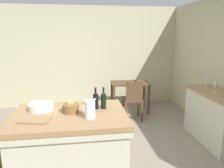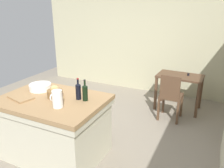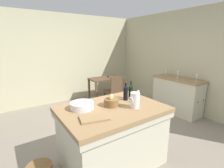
# 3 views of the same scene
# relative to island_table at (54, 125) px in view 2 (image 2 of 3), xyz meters

# --- Properties ---
(ground_plane) EXTENTS (6.76, 6.76, 0.00)m
(ground_plane) POSITION_rel_island_table_xyz_m (0.21, 0.59, -0.48)
(ground_plane) COLOR gray
(wall_back) EXTENTS (5.32, 0.12, 2.60)m
(wall_back) POSITION_rel_island_table_xyz_m (0.21, 3.19, 0.82)
(wall_back) COLOR #B7B28E
(wall_back) RESTS_ON ground
(island_table) EXTENTS (1.45, 1.03, 0.90)m
(island_table) POSITION_rel_island_table_xyz_m (0.00, 0.00, 0.00)
(island_table) COLOR #99754C
(island_table) RESTS_ON ground
(writing_desk) EXTENTS (0.92, 0.60, 0.80)m
(writing_desk) POSITION_rel_island_table_xyz_m (1.34, 2.37, 0.14)
(writing_desk) COLOR #513826
(writing_desk) RESTS_ON ground
(wooden_chair) EXTENTS (0.41, 0.41, 0.92)m
(wooden_chair) POSITION_rel_island_table_xyz_m (1.28, 1.80, 0.02)
(wooden_chair) COLOR #513826
(wooden_chair) RESTS_ON ground
(pitcher) EXTENTS (0.17, 0.13, 0.26)m
(pitcher) POSITION_rel_island_table_xyz_m (0.25, -0.19, 0.53)
(pitcher) COLOR white
(pitcher) RESTS_ON island_table
(wash_bowl) EXTENTS (0.32, 0.32, 0.09)m
(wash_bowl) POSITION_rel_island_table_xyz_m (-0.37, 0.19, 0.46)
(wash_bowl) COLOR white
(wash_bowl) RESTS_ON island_table
(bread_basket) EXTENTS (0.21, 0.21, 0.18)m
(bread_basket) POSITION_rel_island_table_xyz_m (0.02, 0.05, 0.48)
(bread_basket) COLOR brown
(bread_basket) RESTS_ON island_table
(cutting_board) EXTENTS (0.39, 0.30, 0.02)m
(cutting_board) POSITION_rel_island_table_xyz_m (-0.38, -0.18, 0.43)
(cutting_board) COLOR #99754C
(cutting_board) RESTS_ON island_table
(wine_bottle_dark) EXTENTS (0.07, 0.07, 0.29)m
(wine_bottle_dark) POSITION_rel_island_table_xyz_m (0.46, 0.14, 0.53)
(wine_bottle_dark) COLOR black
(wine_bottle_dark) RESTS_ON island_table
(wine_bottle_amber) EXTENTS (0.07, 0.07, 0.30)m
(wine_bottle_amber) POSITION_rel_island_table_xyz_m (0.35, 0.14, 0.54)
(wine_bottle_amber) COLOR black
(wine_bottle_amber) RESTS_ON island_table
(wicker_hamper) EXTENTS (0.31, 0.31, 0.31)m
(wicker_hamper) POSITION_rel_island_table_xyz_m (-1.01, 0.13, -0.33)
(wicker_hamper) COLOR brown
(wicker_hamper) RESTS_ON ground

